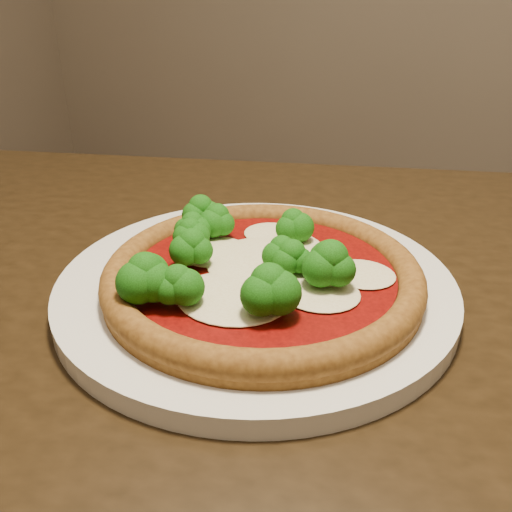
% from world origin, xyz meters
% --- Properties ---
extents(dining_table, '(1.47, 1.18, 0.75)m').
position_xyz_m(dining_table, '(0.04, -0.06, 0.66)').
color(dining_table, black).
rests_on(dining_table, floor).
extents(plate, '(0.35, 0.35, 0.02)m').
position_xyz_m(plate, '(-0.02, -0.02, 0.76)').
color(plate, silver).
rests_on(plate, dining_table).
extents(pizza, '(0.27, 0.27, 0.06)m').
position_xyz_m(pizza, '(-0.01, -0.03, 0.78)').
color(pizza, brown).
rests_on(pizza, plate).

